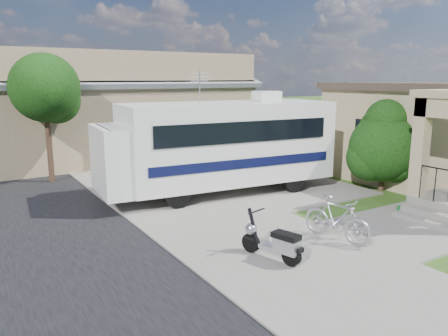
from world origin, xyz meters
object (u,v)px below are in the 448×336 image
motorhome (220,143)px  scooter (275,242)px  bicycle (337,221)px  garden_hose (404,211)px  shrub (383,144)px

motorhome → scooter: size_ratio=5.28×
scooter → bicycle: (1.88, 0.12, 0.08)m
scooter → garden_hose: size_ratio=3.63×
motorhome → scooter: (-1.91, -5.26, -1.22)m
bicycle → garden_hose: bearing=-2.2°
shrub → garden_hose: shrub is taller
motorhome → garden_hose: 5.82m
bicycle → shrub: bearing=17.3°
shrub → bicycle: (-4.86, -2.64, -1.04)m
shrub → bicycle: 5.63m
bicycle → garden_hose: (3.20, 0.51, -0.43)m
motorhome → shrub: bearing=-22.0°
shrub → scooter: shrub is taller
garden_hose → scooter: bearing=-172.9°
motorhome → shrub: 5.43m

